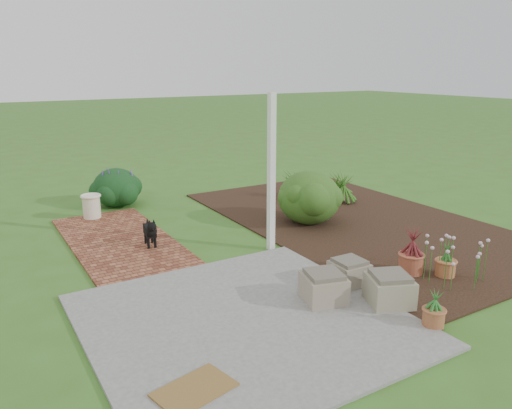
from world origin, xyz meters
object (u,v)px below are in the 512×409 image
stone_trough_near (324,288)px  black_dog (150,230)px  cream_ceramic_urn (92,207)px  evergreen_shrub (309,196)px

stone_trough_near → black_dog: black_dog is taller
black_dog → cream_ceramic_urn: bearing=110.4°
cream_ceramic_urn → evergreen_shrub: (3.46, -2.35, 0.27)m
stone_trough_near → black_dog: size_ratio=0.93×
black_dog → evergreen_shrub: (3.03, -0.22, 0.22)m
stone_trough_near → evergreen_shrub: (1.84, 2.77, 0.32)m
stone_trough_near → evergreen_shrub: 3.34m
stone_trough_near → cream_ceramic_urn: cream_ceramic_urn is taller
evergreen_shrub → cream_ceramic_urn: bearing=145.8°
black_dog → evergreen_shrub: evergreen_shrub is taller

